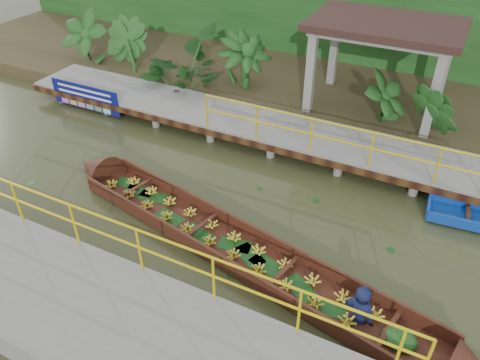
% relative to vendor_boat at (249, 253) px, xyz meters
% --- Properties ---
extents(ground, '(80.00, 80.00, 0.00)m').
position_rel_vendor_boat_xyz_m(ground, '(-2.29, 1.35, -0.22)').
color(ground, '#32371B').
rests_on(ground, ground).
extents(land_strip, '(30.00, 8.00, 0.45)m').
position_rel_vendor_boat_xyz_m(land_strip, '(-2.29, 8.85, 0.00)').
color(land_strip, '#332919').
rests_on(land_strip, ground).
extents(far_dock, '(16.00, 2.06, 1.66)m').
position_rel_vendor_boat_xyz_m(far_dock, '(-2.27, 4.78, 0.26)').
color(far_dock, slate).
rests_on(far_dock, ground).
extents(near_dock, '(18.00, 2.40, 1.73)m').
position_rel_vendor_boat_xyz_m(near_dock, '(-1.29, -2.84, 0.08)').
color(near_dock, slate).
rests_on(near_dock, ground).
extents(pavilion, '(4.40, 3.00, 3.00)m').
position_rel_vendor_boat_xyz_m(pavilion, '(0.71, 7.65, 2.60)').
color(pavilion, slate).
rests_on(pavilion, ground).
extents(foliage_backdrop, '(30.00, 0.80, 4.00)m').
position_rel_vendor_boat_xyz_m(foliage_backdrop, '(-2.29, 11.35, 1.78)').
color(foliage_backdrop, '#163B13').
rests_on(foliage_backdrop, ground).
extents(vendor_boat, '(11.23, 3.41, 2.20)m').
position_rel_vendor_boat_xyz_m(vendor_boat, '(0.00, 0.00, 0.00)').
color(vendor_boat, '#37190F').
rests_on(vendor_boat, ground).
extents(blue_banner, '(2.76, 0.04, 0.86)m').
position_rel_vendor_boat_xyz_m(blue_banner, '(-7.92, 3.83, 0.34)').
color(blue_banner, '#0B105F').
rests_on(blue_banner, ground).
extents(tropical_plants, '(14.32, 1.32, 1.65)m').
position_rel_vendor_boat_xyz_m(tropical_plants, '(-4.04, 6.65, 1.05)').
color(tropical_plants, '#163B13').
rests_on(tropical_plants, ground).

